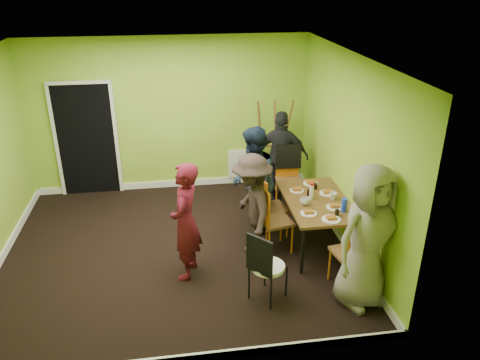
# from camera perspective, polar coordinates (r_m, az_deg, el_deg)

# --- Properties ---
(ground) EXTENTS (5.00, 5.00, 0.00)m
(ground) POSITION_cam_1_polar(r_m,az_deg,el_deg) (7.10, -7.59, -8.37)
(ground) COLOR black
(ground) RESTS_ON ground
(room_walls) EXTENTS (5.04, 4.54, 2.82)m
(room_walls) POSITION_cam_1_polar(r_m,az_deg,el_deg) (6.66, -8.27, -1.02)
(room_walls) COLOR #8AB32E
(room_walls) RESTS_ON ground
(dining_table) EXTENTS (0.90, 1.50, 0.75)m
(dining_table) POSITION_cam_1_polar(r_m,az_deg,el_deg) (6.91, 9.36, -2.82)
(dining_table) COLOR black
(dining_table) RESTS_ON ground
(chair_left_far) EXTENTS (0.48, 0.48, 0.98)m
(chair_left_far) POSITION_cam_1_polar(r_m,az_deg,el_deg) (7.14, 3.45, -2.88)
(chair_left_far) COLOR orange
(chair_left_far) RESTS_ON ground
(chair_left_near) EXTENTS (0.52, 0.51, 1.04)m
(chair_left_near) POSITION_cam_1_polar(r_m,az_deg,el_deg) (6.73, 3.73, -4.38)
(chair_left_near) COLOR orange
(chair_left_near) RESTS_ON ground
(chair_back_end) EXTENTS (0.46, 0.54, 1.08)m
(chair_back_end) POSITION_cam_1_polar(r_m,az_deg,el_deg) (8.11, 5.86, 2.13)
(chair_back_end) COLOR orange
(chair_back_end) RESTS_ON ground
(chair_front_end) EXTENTS (0.50, 0.51, 1.05)m
(chair_front_end) POSITION_cam_1_polar(r_m,az_deg,el_deg) (6.12, 13.87, -8.28)
(chair_front_end) COLOR orange
(chair_front_end) RESTS_ON ground
(chair_bentwood) EXTENTS (0.53, 0.53, 0.96)m
(chair_bentwood) POSITION_cam_1_polar(r_m,az_deg,el_deg) (5.79, 3.08, -10.20)
(chair_bentwood) COLOR black
(chair_bentwood) RESTS_ON ground
(easel) EXTENTS (0.68, 0.64, 1.70)m
(easel) POSITION_cam_1_polar(r_m,az_deg,el_deg) (8.74, 4.08, 4.40)
(easel) COLOR brown
(easel) RESTS_ON ground
(plate_near_left) EXTENTS (0.21, 0.21, 0.01)m
(plate_near_left) POSITION_cam_1_polar(r_m,az_deg,el_deg) (7.11, 6.95, -1.28)
(plate_near_left) COLOR white
(plate_near_left) RESTS_ON dining_table
(plate_near_right) EXTENTS (0.23, 0.23, 0.01)m
(plate_near_right) POSITION_cam_1_polar(r_m,az_deg,el_deg) (6.49, 8.37, -4.05)
(plate_near_right) COLOR white
(plate_near_right) RESTS_ON dining_table
(plate_far_back) EXTENTS (0.23, 0.23, 0.01)m
(plate_far_back) POSITION_cam_1_polar(r_m,az_deg,el_deg) (7.37, 8.60, -0.43)
(plate_far_back) COLOR white
(plate_far_back) RESTS_ON dining_table
(plate_far_front) EXTENTS (0.26, 0.26, 0.01)m
(plate_far_front) POSITION_cam_1_polar(r_m,az_deg,el_deg) (6.39, 11.06, -4.72)
(plate_far_front) COLOR white
(plate_far_front) RESTS_ON dining_table
(plate_wall_back) EXTENTS (0.25, 0.25, 0.01)m
(plate_wall_back) POSITION_cam_1_polar(r_m,az_deg,el_deg) (7.10, 10.63, -1.59)
(plate_wall_back) COLOR white
(plate_wall_back) RESTS_ON dining_table
(plate_wall_front) EXTENTS (0.24, 0.24, 0.01)m
(plate_wall_front) POSITION_cam_1_polar(r_m,az_deg,el_deg) (6.71, 11.45, -3.27)
(plate_wall_front) COLOR white
(plate_wall_front) RESTS_ON dining_table
(thermos) EXTENTS (0.06, 0.06, 0.22)m
(thermos) POSITION_cam_1_polar(r_m,az_deg,el_deg) (6.85, 8.72, -1.47)
(thermos) COLOR white
(thermos) RESTS_ON dining_table
(blue_bottle) EXTENTS (0.08, 0.08, 0.20)m
(blue_bottle) POSITION_cam_1_polar(r_m,az_deg,el_deg) (6.59, 12.59, -3.00)
(blue_bottle) COLOR blue
(blue_bottle) RESTS_ON dining_table
(orange_bottle) EXTENTS (0.03, 0.03, 0.08)m
(orange_bottle) POSITION_cam_1_polar(r_m,az_deg,el_deg) (7.00, 8.34, -1.49)
(orange_bottle) COLOR orange
(orange_bottle) RESTS_ON dining_table
(glass_mid) EXTENTS (0.06, 0.06, 0.09)m
(glass_mid) POSITION_cam_1_polar(r_m,az_deg,el_deg) (6.98, 8.41, -1.54)
(glass_mid) COLOR black
(glass_mid) RESTS_ON dining_table
(glass_back) EXTENTS (0.07, 0.07, 0.09)m
(glass_back) POSITION_cam_1_polar(r_m,az_deg,el_deg) (7.20, 9.13, -0.75)
(glass_back) COLOR black
(glass_back) RESTS_ON dining_table
(glass_front) EXTENTS (0.06, 0.06, 0.09)m
(glass_front) POSITION_cam_1_polar(r_m,az_deg,el_deg) (6.49, 11.73, -3.91)
(glass_front) COLOR black
(glass_front) RESTS_ON dining_table
(cup_a) EXTENTS (0.13, 0.13, 0.11)m
(cup_a) POSITION_cam_1_polar(r_m,az_deg,el_deg) (6.70, 7.91, -2.60)
(cup_a) COLOR white
(cup_a) RESTS_ON dining_table
(cup_b) EXTENTS (0.11, 0.11, 0.10)m
(cup_b) POSITION_cam_1_polar(r_m,az_deg,el_deg) (6.92, 11.26, -1.94)
(cup_b) COLOR white
(cup_b) RESTS_ON dining_table
(person_standing) EXTENTS (0.54, 0.68, 1.63)m
(person_standing) POSITION_cam_1_polar(r_m,az_deg,el_deg) (6.14, -6.66, -5.07)
(person_standing) COLOR #530E1C
(person_standing) RESTS_ON ground
(person_left_far) EXTENTS (0.83, 0.97, 1.71)m
(person_left_far) POSITION_cam_1_polar(r_m,az_deg,el_deg) (7.11, 1.60, -0.23)
(person_left_far) COLOR black
(person_left_far) RESTS_ON ground
(person_left_near) EXTENTS (0.64, 1.04, 1.55)m
(person_left_near) POSITION_cam_1_polar(r_m,az_deg,el_deg) (6.55, 1.47, -3.28)
(person_left_near) COLOR #2C211D
(person_left_near) RESTS_ON ground
(person_back_end) EXTENTS (1.02, 0.65, 1.62)m
(person_back_end) POSITION_cam_1_polar(r_m,az_deg,el_deg) (8.22, 5.04, 2.87)
(person_back_end) COLOR black
(person_back_end) RESTS_ON ground
(person_front_end) EXTENTS (1.05, 0.86, 1.84)m
(person_front_end) POSITION_cam_1_polar(r_m,az_deg,el_deg) (5.76, 15.30, -6.75)
(person_front_end) COLOR gray
(person_front_end) RESTS_ON ground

